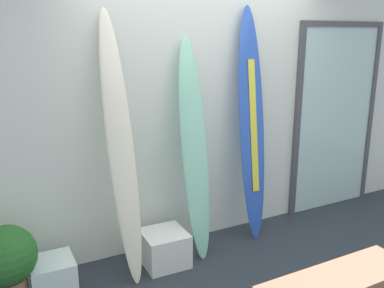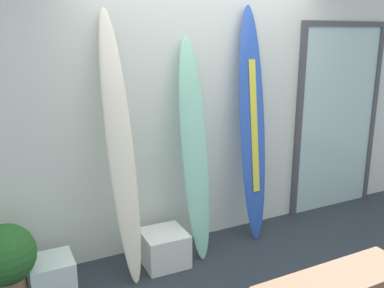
{
  "view_description": "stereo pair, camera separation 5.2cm",
  "coord_description": "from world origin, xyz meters",
  "views": [
    {
      "loc": [
        -1.94,
        -2.24,
        2.0
      ],
      "look_at": [
        -0.26,
        0.95,
        1.06
      ],
      "focal_mm": 39.0,
      "sensor_mm": 36.0,
      "label": 1
    },
    {
      "loc": [
        -1.9,
        -2.26,
        2.0
      ],
      "look_at": [
        -0.26,
        0.95,
        1.06
      ],
      "focal_mm": 39.0,
      "sensor_mm": 36.0,
      "label": 2
    }
  ],
  "objects": [
    {
      "name": "surfboard_cobalt",
      "position": [
        0.42,
        0.99,
        1.13
      ],
      "size": [
        0.29,
        0.36,
        2.28
      ],
      "color": "blue",
      "rests_on": "ground"
    },
    {
      "name": "display_block_left",
      "position": [
        -0.59,
        0.86,
        0.15
      ],
      "size": [
        0.39,
        0.39,
        0.3
      ],
      "color": "white",
      "rests_on": "ground"
    },
    {
      "name": "wall_back",
      "position": [
        0.0,
        1.3,
        1.4
      ],
      "size": [
        7.2,
        0.2,
        2.8
      ],
      "primitive_type": "cube",
      "color": "silver",
      "rests_on": "ground"
    },
    {
      "name": "glass_door",
      "position": [
        1.74,
        1.18,
        1.11
      ],
      "size": [
        1.21,
        0.06,
        2.15
      ],
      "color": "silver",
      "rests_on": "ground"
    },
    {
      "name": "display_block_center",
      "position": [
        -1.56,
        0.85,
        0.15
      ],
      "size": [
        0.34,
        0.34,
        0.3
      ],
      "color": "white",
      "rests_on": "ground"
    },
    {
      "name": "bench",
      "position": [
        0.07,
        -0.53,
        0.39
      ],
      "size": [
        1.16,
        0.35,
        0.45
      ],
      "color": "#906249",
      "rests_on": "ground"
    },
    {
      "name": "potted_plant",
      "position": [
        -1.87,
        0.78,
        0.41
      ],
      "size": [
        0.44,
        0.44,
        0.68
      ],
      "color": "#866549",
      "rests_on": "ground"
    },
    {
      "name": "surfboard_ivory",
      "position": [
        -0.93,
        0.91,
        1.11
      ],
      "size": [
        0.25,
        0.55,
        2.22
      ],
      "color": "silver",
      "rests_on": "ground"
    },
    {
      "name": "surfboard_seafoam",
      "position": [
        -0.24,
        0.94,
        1.0
      ],
      "size": [
        0.27,
        0.45,
        2.0
      ],
      "color": "#89D0B2",
      "rests_on": "ground"
    }
  ]
}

